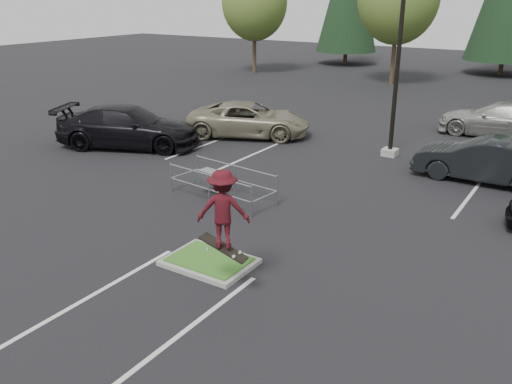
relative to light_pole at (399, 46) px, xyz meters
The scene contains 12 objects.
ground 12.85m from the light_pole, 92.39° to the right, with size 120.00×120.00×0.00m, color black.
grass_median 12.82m from the light_pole, 92.39° to the right, with size 2.20×1.60×0.16m.
stall_lines 7.74m from the light_pole, 107.24° to the right, with size 22.62×17.60×0.01m.
light_pole is the anchor object (origin of this frame).
decid_a 25.86m from the light_pole, 135.75° to the left, with size 5.44×5.44×8.91m.
decid_b 19.70m from the light_pole, 109.35° to the left, with size 5.89×5.89×9.64m.
cart_corral 9.49m from the light_pole, 113.25° to the right, with size 3.82×1.76×1.05m.
skateboarder 13.24m from the light_pole, 86.92° to the right, with size 1.34×1.15×2.06m.
car_l_tan 7.96m from the light_pole, behind, with size 2.67×5.80×1.61m, color gray.
car_l_black 12.19m from the light_pole, 154.54° to the right, with size 2.57×6.32×1.83m, color black.
car_r_charc 5.65m from the light_pole, 18.96° to the right, with size 1.72×4.94×1.63m, color black.
car_far_silver 7.80m from the light_pole, 61.01° to the left, with size 2.34×5.75×1.67m, color #A4A49F.
Camera 1 is at (7.70, -9.78, 6.56)m, focal length 38.00 mm.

